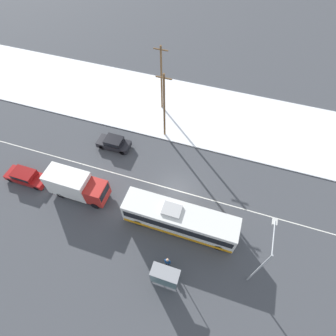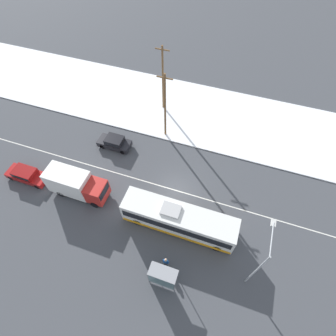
{
  "view_description": "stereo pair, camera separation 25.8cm",
  "coord_description": "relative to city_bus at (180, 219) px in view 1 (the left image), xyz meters",
  "views": [
    {
      "loc": [
        3.8,
        -14.59,
        25.31
      ],
      "look_at": [
        -1.5,
        1.69,
        1.4
      ],
      "focal_mm": 28.0,
      "sensor_mm": 36.0,
      "label": 1
    },
    {
      "loc": [
        4.05,
        -14.5,
        25.31
      ],
      "look_at": [
        -1.5,
        1.69,
        1.4
      ],
      "focal_mm": 28.0,
      "sensor_mm": 36.0,
      "label": 2
    }
  ],
  "objects": [
    {
      "name": "streetlamp",
      "position": [
        7.37,
        -2.48,
        3.07
      ],
      "size": [
        0.36,
        3.1,
        7.21
      ],
      "color": "#9EA3A8",
      "rests_on": "ground_plane"
    },
    {
      "name": "snow_lot",
      "position": [
        -1.54,
        16.86,
        -1.5
      ],
      "size": [
        80.0,
        12.34,
        0.12
      ],
      "color": "white",
      "rests_on": "ground_plane"
    },
    {
      "name": "ground_plane",
      "position": [
        -1.54,
        3.94,
        -1.56
      ],
      "size": [
        120.0,
        120.0,
        0.0
      ],
      "primitive_type": "plane",
      "color": "#424449"
    },
    {
      "name": "sedan_car",
      "position": [
        -10.75,
        7.62,
        -0.75
      ],
      "size": [
        4.07,
        1.8,
        1.5
      ],
      "rotation": [
        0.0,
        0.0,
        3.14
      ],
      "color": "black",
      "rests_on": "ground_plane"
    },
    {
      "name": "box_truck",
      "position": [
        -11.53,
        0.24,
        0.22
      ],
      "size": [
        6.46,
        2.3,
        3.28
      ],
      "color": "silver",
      "rests_on": "ground_plane"
    },
    {
      "name": "utility_pole_snowlot",
      "position": [
        -7.42,
        16.37,
        3.25
      ],
      "size": [
        1.8,
        0.24,
        9.23
      ],
      "color": "brown",
      "rests_on": "ground_plane"
    },
    {
      "name": "parked_car_near_truck",
      "position": [
        -18.12,
        0.0,
        -0.76
      ],
      "size": [
        4.78,
        1.8,
        1.46
      ],
      "color": "maroon",
      "rests_on": "ground_plane"
    },
    {
      "name": "lane_marking_center",
      "position": [
        -1.54,
        3.94,
        -1.56
      ],
      "size": [
        60.0,
        0.12,
        0.0
      ],
      "color": "silver",
      "rests_on": "ground_plane"
    },
    {
      "name": "utility_pole_roadside",
      "position": [
        -5.44,
        11.58,
        3.18
      ],
      "size": [
        1.8,
        0.24,
        9.11
      ],
      "color": "brown",
      "rests_on": "ground_plane"
    },
    {
      "name": "pedestrian_at_stop",
      "position": [
        0.07,
        -4.09,
        -0.55
      ],
      "size": [
        0.59,
        0.26,
        1.64
      ],
      "color": "#23232D",
      "rests_on": "ground_plane"
    },
    {
      "name": "city_bus",
      "position": [
        0.0,
        0.0,
        0.0
      ],
      "size": [
        11.24,
        2.57,
        3.2
      ],
      "color": "white",
      "rests_on": "ground_plane"
    },
    {
      "name": "bus_shelter",
      "position": [
        0.28,
        -5.64,
        0.1
      ],
      "size": [
        2.45,
        1.2,
        2.4
      ],
      "color": "gray",
      "rests_on": "ground_plane"
    }
  ]
}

